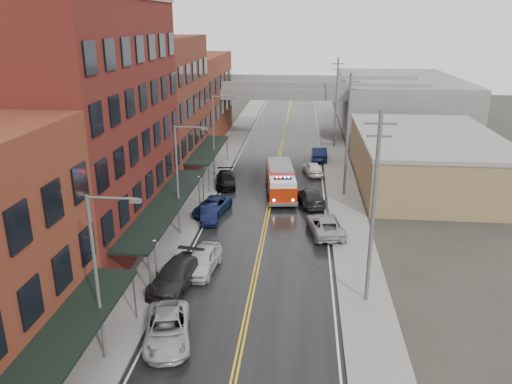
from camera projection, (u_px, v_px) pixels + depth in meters
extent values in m
cube|color=black|center=(268.00, 211.00, 45.83)|extent=(11.00, 160.00, 0.02)
cube|color=slate|center=(190.00, 207.00, 46.48)|extent=(3.00, 160.00, 0.15)
cube|color=slate|center=(349.00, 213.00, 45.14)|extent=(3.00, 160.00, 0.15)
cube|color=gray|center=(208.00, 208.00, 46.33)|extent=(0.30, 160.00, 0.15)
cube|color=gray|center=(330.00, 212.00, 45.29)|extent=(0.30, 160.00, 0.15)
cube|color=#511A15|center=(86.00, 127.00, 37.53)|extent=(9.00, 20.00, 18.00)
cube|color=#5C221B|center=(155.00, 108.00, 54.48)|extent=(9.00, 15.00, 15.00)
cube|color=brown|center=(191.00, 98.00, 71.44)|extent=(9.00, 20.00, 12.00)
cube|color=#8F734D|center=(426.00, 160.00, 52.95)|extent=(14.00, 22.00, 5.00)
cube|color=slate|center=(398.00, 102.00, 80.50)|extent=(18.00, 30.00, 8.00)
cube|color=black|center=(47.00, 360.00, 21.08)|extent=(2.60, 16.00, 0.18)
cylinder|color=slate|center=(135.00, 298.00, 28.62)|extent=(0.10, 0.10, 3.00)
cube|color=black|center=(166.00, 204.00, 38.96)|extent=(2.60, 18.00, 0.18)
cylinder|color=slate|center=(149.00, 274.00, 31.25)|extent=(0.10, 0.10, 3.00)
cylinder|color=slate|center=(203.00, 188.00, 47.43)|extent=(0.10, 0.10, 3.00)
cube|color=black|center=(208.00, 149.00, 55.42)|extent=(2.60, 13.00, 0.18)
cylinder|color=slate|center=(209.00, 179.00, 50.06)|extent=(0.10, 0.10, 3.00)
cylinder|color=slate|center=(227.00, 149.00, 61.54)|extent=(0.10, 0.10, 3.00)
cylinder|color=#59595B|center=(156.00, 264.00, 32.79)|extent=(0.14, 0.14, 2.80)
sphere|color=silver|center=(154.00, 243.00, 32.30)|extent=(0.44, 0.44, 0.44)
cylinder|color=#59595B|center=(199.00, 194.00, 45.96)|extent=(0.14, 0.14, 2.80)
sphere|color=silver|center=(199.00, 179.00, 45.47)|extent=(0.44, 0.44, 0.44)
cylinder|color=#59595B|center=(97.00, 282.00, 24.29)|extent=(0.18, 0.18, 9.00)
cylinder|color=#59595B|center=(112.00, 198.00, 22.74)|extent=(2.40, 0.12, 0.12)
cube|color=#59595B|center=(136.00, 201.00, 22.68)|extent=(0.50, 0.22, 0.18)
cylinder|color=#59595B|center=(177.00, 182.00, 39.34)|extent=(0.18, 0.18, 9.00)
cylinder|color=#59595B|center=(190.00, 127.00, 37.80)|extent=(2.40, 0.12, 0.12)
cube|color=#59595B|center=(204.00, 129.00, 37.73)|extent=(0.50, 0.22, 0.18)
cylinder|color=#59595B|center=(213.00, 137.00, 54.39)|extent=(0.18, 0.18, 9.00)
cylinder|color=#59595B|center=(223.00, 97.00, 52.85)|extent=(2.40, 0.12, 0.12)
cube|color=#59595B|center=(234.00, 98.00, 52.78)|extent=(0.50, 0.22, 0.18)
cylinder|color=#59595B|center=(373.00, 212.00, 29.10)|extent=(0.24, 0.24, 12.00)
cube|color=#59595B|center=(380.00, 124.00, 27.40)|extent=(1.80, 0.12, 0.12)
cube|color=#59595B|center=(379.00, 136.00, 27.63)|extent=(1.40, 0.12, 0.12)
cylinder|color=#59595B|center=(347.00, 136.00, 47.92)|extent=(0.24, 0.24, 12.00)
cube|color=#59595B|center=(351.00, 81.00, 46.22)|extent=(1.80, 0.12, 0.12)
cube|color=#59595B|center=(350.00, 89.00, 46.45)|extent=(1.40, 0.12, 0.12)
cylinder|color=#59595B|center=(336.00, 104.00, 66.73)|extent=(0.24, 0.24, 12.00)
cube|color=#59595B|center=(338.00, 64.00, 65.03)|extent=(1.80, 0.12, 0.12)
cube|color=#59595B|center=(338.00, 69.00, 65.26)|extent=(1.40, 0.12, 0.12)
cube|color=slate|center=(285.00, 90.00, 73.73)|extent=(40.00, 10.00, 1.50)
cube|color=slate|center=(212.00, 114.00, 75.97)|extent=(1.60, 8.00, 6.00)
cube|color=slate|center=(358.00, 117.00, 73.95)|extent=(1.60, 8.00, 6.00)
cube|color=#B02408|center=(280.00, 176.00, 50.52)|extent=(3.21, 5.89, 2.15)
cube|color=#B02408|center=(282.00, 192.00, 46.85)|extent=(2.85, 2.94, 1.53)
cube|color=silver|center=(283.00, 182.00, 46.51)|extent=(2.70, 2.73, 0.51)
cube|color=black|center=(282.00, 188.00, 46.94)|extent=(2.75, 1.93, 0.82)
cube|color=slate|center=(280.00, 165.00, 50.12)|extent=(2.90, 5.45, 0.31)
cube|color=black|center=(283.00, 178.00, 46.40)|extent=(1.66, 0.48, 0.14)
sphere|color=#FF0C0C|center=(277.00, 178.00, 46.37)|extent=(0.20, 0.20, 0.20)
sphere|color=#1933FF|center=(289.00, 178.00, 46.39)|extent=(0.20, 0.20, 0.20)
cylinder|color=black|center=(271.00, 200.00, 46.98)|extent=(1.06, 0.48, 1.02)
cylinder|color=black|center=(294.00, 200.00, 47.02)|extent=(1.06, 0.48, 1.02)
cylinder|color=black|center=(269.00, 188.00, 50.36)|extent=(1.06, 0.48, 1.02)
cylinder|color=black|center=(291.00, 188.00, 50.41)|extent=(1.06, 0.48, 1.02)
cylinder|color=black|center=(268.00, 181.00, 52.78)|extent=(1.06, 0.48, 1.02)
cylinder|color=black|center=(289.00, 180.00, 52.82)|extent=(1.06, 0.48, 1.02)
imported|color=#A4A7AC|center=(167.00, 329.00, 27.05)|extent=(3.52, 5.63, 1.45)
imported|color=black|center=(176.00, 275.00, 32.57)|extent=(3.23, 5.95, 1.64)
imported|color=silver|center=(202.00, 260.00, 34.60)|extent=(2.41, 4.99, 1.64)
imported|color=black|center=(209.00, 213.00, 43.43)|extent=(2.20, 4.36, 1.37)
imported|color=#132448|center=(212.00, 206.00, 44.93)|extent=(3.32, 5.38, 1.39)
imported|color=black|center=(226.00, 180.00, 52.38)|extent=(2.79, 5.24, 1.45)
imported|color=#999AA0|center=(325.00, 225.00, 40.64)|extent=(3.42, 5.80, 1.51)
imported|color=black|center=(310.00, 196.00, 47.24)|extent=(3.38, 5.68, 1.54)
imported|color=silver|center=(313.00, 168.00, 56.31)|extent=(2.60, 4.58, 1.47)
imported|color=black|center=(319.00, 153.00, 62.23)|extent=(1.88, 5.12, 1.68)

